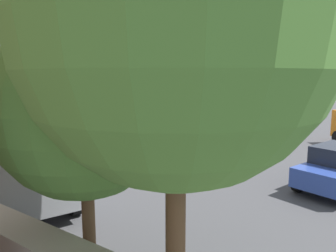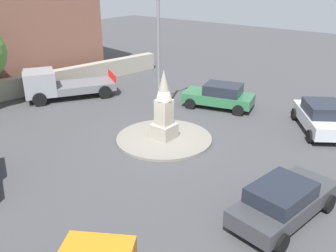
# 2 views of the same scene
# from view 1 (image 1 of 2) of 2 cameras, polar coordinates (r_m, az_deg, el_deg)

# --- Properties ---
(ground_plane) EXTENTS (80.00, 80.00, 0.00)m
(ground_plane) POSITION_cam_1_polar(r_m,az_deg,el_deg) (17.64, 1.25, -4.01)
(ground_plane) COLOR #424244
(traffic_island) EXTENTS (4.67, 4.67, 0.13)m
(traffic_island) POSITION_cam_1_polar(r_m,az_deg,el_deg) (17.63, 1.25, -3.80)
(traffic_island) COLOR gray
(traffic_island) RESTS_ON ground
(monument) EXTENTS (1.01, 1.01, 3.38)m
(monument) POSITION_cam_1_polar(r_m,az_deg,el_deg) (17.35, 1.27, 1.26)
(monument) COLOR #9E9687
(monument) RESTS_ON traffic_island
(streetlamp) EXTENTS (2.80, 0.28, 7.40)m
(streetlamp) POSITION_cam_1_polar(r_m,az_deg,el_deg) (16.44, -8.53, 10.63)
(streetlamp) COLOR slate
(streetlamp) RESTS_ON ground
(car_silver_far_side) EXTENTS (4.51, 3.90, 1.55)m
(car_silver_far_side) POSITION_cam_1_polar(r_m,az_deg,el_deg) (25.08, -5.51, 1.66)
(car_silver_far_side) COLOR #B7BABF
(car_silver_far_side) RESTS_ON ground
(car_dark_grey_approaching) EXTENTS (4.43, 2.43, 1.38)m
(car_dark_grey_approaching) POSITION_cam_1_polar(r_m,az_deg,el_deg) (23.33, 13.94, 0.72)
(car_dark_grey_approaching) COLOR #38383D
(car_dark_grey_approaching) RESTS_ON ground
(car_green_waiting) EXTENTS (2.82, 4.45, 1.48)m
(car_green_waiting) POSITION_cam_1_polar(r_m,az_deg,el_deg) (20.23, -13.74, -0.39)
(car_green_waiting) COLOR #2D6B42
(car_green_waiting) RESTS_ON ground
(truck_grey_passing) EXTENTS (5.90, 4.60, 1.92)m
(truck_grey_passing) POSITION_cam_1_polar(r_m,az_deg,el_deg) (10.58, -24.27, -8.44)
(truck_grey_passing) COLOR gray
(truck_grey_passing) RESTS_ON ground
(tree_near_wall) EXTENTS (3.35, 3.35, 5.04)m
(tree_near_wall) POSITION_cam_1_polar(r_m,az_deg,el_deg) (6.01, -14.83, 3.06)
(tree_near_wall) COLOR brown
(tree_near_wall) RESTS_ON ground
(tree_mid_cluster) EXTENTS (4.60, 4.60, 6.90)m
(tree_mid_cluster) POSITION_cam_1_polar(r_m,az_deg,el_deg) (4.70, 1.49, 16.86)
(tree_mid_cluster) COLOR brown
(tree_mid_cluster) RESTS_ON ground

